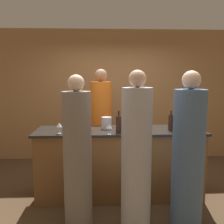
# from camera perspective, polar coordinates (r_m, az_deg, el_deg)

# --- Properties ---
(ground_plane) EXTENTS (14.00, 14.00, 0.00)m
(ground_plane) POSITION_cam_1_polar(r_m,az_deg,el_deg) (4.04, 1.68, -18.37)
(ground_plane) COLOR #4C3823
(back_wall) EXTENTS (8.00, 0.06, 2.80)m
(back_wall) POSITION_cam_1_polar(r_m,az_deg,el_deg) (5.47, 0.31, 3.85)
(back_wall) COLOR #A37547
(back_wall) RESTS_ON ground_plane
(bar_counter) EXTENTS (2.47, 0.71, 1.02)m
(bar_counter) POSITION_cam_1_polar(r_m,az_deg,el_deg) (3.84, 1.72, -11.49)
(bar_counter) COLOR brown
(bar_counter) RESTS_ON ground_plane
(bartender) EXTENTS (0.38, 0.38, 1.94)m
(bartender) POSITION_cam_1_polar(r_m,az_deg,el_deg) (4.56, -2.48, -3.35)
(bartender) COLOR orange
(bartender) RESTS_ON ground_plane
(guest_0) EXTENTS (0.38, 0.38, 1.87)m
(guest_0) POSITION_cam_1_polar(r_m,az_deg,el_deg) (3.14, 17.00, -9.58)
(guest_0) COLOR #4C6B93
(guest_0) RESTS_ON ground_plane
(guest_1) EXTENTS (0.35, 0.35, 1.87)m
(guest_1) POSITION_cam_1_polar(r_m,az_deg,el_deg) (2.97, 5.59, -10.13)
(guest_1) COLOR #B2B2B7
(guest_1) RESTS_ON ground_plane
(guest_2) EXTENTS (0.34, 0.34, 1.82)m
(guest_2) POSITION_cam_1_polar(r_m,az_deg,el_deg) (3.06, -7.89, -10.08)
(guest_2) COLOR gray
(guest_2) RESTS_ON ground_plane
(wine_bottle_0) EXTENTS (0.08, 0.08, 0.31)m
(wine_bottle_0) POSITION_cam_1_polar(r_m,az_deg,el_deg) (3.50, 1.53, -2.74)
(wine_bottle_0) COLOR black
(wine_bottle_0) RESTS_ON bar_counter
(wine_bottle_1) EXTENTS (0.07, 0.07, 0.29)m
(wine_bottle_1) POSITION_cam_1_polar(r_m,az_deg,el_deg) (3.75, 13.29, -2.29)
(wine_bottle_1) COLOR black
(wine_bottle_1) RESTS_ON bar_counter
(ice_bucket) EXTENTS (0.15, 0.15, 0.17)m
(ice_bucket) POSITION_cam_1_polar(r_m,az_deg,el_deg) (3.76, -1.24, -2.48)
(ice_bucket) COLOR silver
(ice_bucket) RESTS_ON bar_counter
(wine_glass_0) EXTENTS (0.07, 0.07, 0.18)m
(wine_glass_0) POSITION_cam_1_polar(r_m,az_deg,el_deg) (3.66, -9.30, -2.10)
(wine_glass_0) COLOR silver
(wine_glass_0) RESTS_ON bar_counter
(wine_glass_1) EXTENTS (0.06, 0.06, 0.16)m
(wine_glass_1) POSITION_cam_1_polar(r_m,az_deg,el_deg) (3.61, 15.91, -2.60)
(wine_glass_1) COLOR silver
(wine_glass_1) RESTS_ON bar_counter
(wine_glass_2) EXTENTS (0.07, 0.07, 0.18)m
(wine_glass_2) POSITION_cam_1_polar(r_m,az_deg,el_deg) (3.65, 3.48, -2.09)
(wine_glass_2) COLOR silver
(wine_glass_2) RESTS_ON bar_counter
(wine_glass_3) EXTENTS (0.07, 0.07, 0.14)m
(wine_glass_3) POSITION_cam_1_polar(r_m,az_deg,el_deg) (3.37, -0.59, -3.37)
(wine_glass_3) COLOR silver
(wine_glass_3) RESTS_ON bar_counter
(wine_glass_4) EXTENTS (0.06, 0.06, 0.19)m
(wine_glass_4) POSITION_cam_1_polar(r_m,az_deg,el_deg) (3.69, 2.33, -1.88)
(wine_glass_4) COLOR silver
(wine_glass_4) RESTS_ON bar_counter
(wine_glass_5) EXTENTS (0.08, 0.08, 0.15)m
(wine_glass_5) POSITION_cam_1_polar(r_m,az_deg,el_deg) (3.49, -11.97, -2.97)
(wine_glass_5) COLOR silver
(wine_glass_5) RESTS_ON bar_counter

